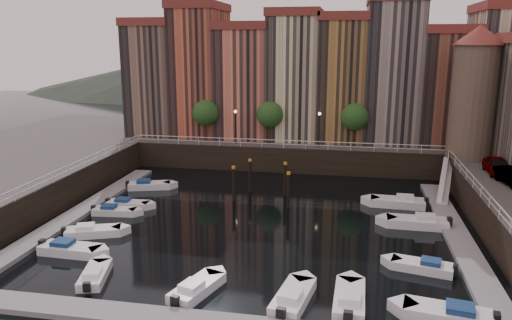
% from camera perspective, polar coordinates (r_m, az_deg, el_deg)
% --- Properties ---
extents(ground, '(200.00, 200.00, 0.00)m').
position_cam_1_polar(ground, '(43.91, 0.34, -6.81)').
color(ground, black).
rests_on(ground, ground).
extents(quay_far, '(80.00, 20.00, 3.00)m').
position_cam_1_polar(quay_far, '(68.32, 4.25, 1.85)').
color(quay_far, black).
rests_on(quay_far, ground).
extents(dock_left, '(2.00, 28.00, 0.35)m').
position_cam_1_polar(dock_left, '(48.41, -19.20, -5.41)').
color(dock_left, gray).
rests_on(dock_left, ground).
extents(dock_right, '(2.00, 28.00, 0.35)m').
position_cam_1_polar(dock_right, '(43.20, 21.95, -7.93)').
color(dock_right, gray).
rests_on(dock_right, ground).
extents(mountains, '(145.00, 100.00, 18.00)m').
position_cam_1_polar(mountains, '(150.81, 8.64, 10.54)').
color(mountains, '#2D382D').
rests_on(mountains, ground).
extents(far_terrace, '(48.70, 10.30, 17.50)m').
position_cam_1_polar(far_terrace, '(64.29, 7.12, 9.56)').
color(far_terrace, '#7C614F').
rests_on(far_terrace, quay_far).
extents(corner_tower, '(5.20, 5.20, 13.80)m').
position_cam_1_polar(corner_tower, '(56.68, 23.69, 7.26)').
color(corner_tower, '#6B5B4C').
rests_on(corner_tower, quay_right).
extents(promenade_trees, '(21.20, 3.20, 5.20)m').
position_cam_1_polar(promenade_trees, '(59.99, 2.22, 5.18)').
color(promenade_trees, black).
rests_on(promenade_trees, quay_far).
extents(street_lamps, '(10.36, 0.36, 4.18)m').
position_cam_1_polar(street_lamps, '(59.07, 2.39, 4.37)').
color(street_lamps, black).
rests_on(street_lamps, quay_far).
extents(railings, '(36.08, 34.04, 0.52)m').
position_cam_1_polar(railings, '(47.40, 1.40, -0.49)').
color(railings, white).
rests_on(railings, ground).
extents(gangway, '(2.78, 8.32, 3.73)m').
position_cam_1_polar(gangway, '(53.14, 20.86, -1.93)').
color(gangway, white).
rests_on(gangway, ground).
extents(mooring_pilings, '(5.84, 4.74, 3.78)m').
position_cam_1_polar(mooring_pilings, '(49.02, 0.92, -2.60)').
color(mooring_pilings, black).
rests_on(mooring_pilings, ground).
extents(boat_left_0, '(4.79, 1.89, 1.09)m').
position_cam_1_polar(boat_left_0, '(39.50, -20.55, -9.51)').
color(boat_left_0, white).
rests_on(boat_left_0, ground).
extents(boat_left_1, '(4.62, 3.08, 1.04)m').
position_cam_1_polar(boat_left_1, '(42.39, -18.25, -7.77)').
color(boat_left_1, white).
rests_on(boat_left_1, ground).
extents(boat_left_2, '(4.14, 1.82, 0.94)m').
position_cam_1_polar(boat_left_2, '(46.83, -15.95, -5.62)').
color(boat_left_2, white).
rests_on(boat_left_2, ground).
extents(boat_left_3, '(4.18, 1.65, 0.95)m').
position_cam_1_polar(boat_left_3, '(48.40, -14.50, -4.90)').
color(boat_left_3, white).
rests_on(boat_left_3, ground).
extents(boat_left_4, '(4.70, 2.87, 1.05)m').
position_cam_1_polar(boat_left_4, '(53.91, -12.21, -2.85)').
color(boat_left_4, white).
rests_on(boat_left_4, ground).
extents(boat_right_0, '(5.16, 2.62, 1.16)m').
position_cam_1_polar(boat_right_0, '(30.95, 21.26, -16.14)').
color(boat_right_0, white).
rests_on(boat_right_0, ground).
extents(boat_right_1, '(4.39, 2.43, 0.98)m').
position_cam_1_polar(boat_right_1, '(36.36, 18.60, -11.44)').
color(boat_right_1, white).
rests_on(boat_right_1, ground).
extents(boat_right_3, '(5.25, 1.99, 1.20)m').
position_cam_1_polar(boat_right_3, '(44.22, 18.08, -6.79)').
color(boat_right_3, white).
rests_on(boat_right_3, ground).
extents(boat_right_4, '(5.29, 2.17, 1.20)m').
position_cam_1_polar(boat_right_4, '(49.00, 16.02, -4.67)').
color(boat_right_4, white).
rests_on(boat_right_4, ground).
extents(boat_near_0, '(2.41, 4.20, 0.94)m').
position_cam_1_polar(boat_near_0, '(35.00, -17.96, -12.42)').
color(boat_near_0, white).
rests_on(boat_near_0, ground).
extents(boat_near_1, '(2.85, 4.58, 1.03)m').
position_cam_1_polar(boat_near_1, '(31.93, -6.86, -14.39)').
color(boat_near_1, white).
rests_on(boat_near_1, ground).
extents(boat_near_2, '(2.51, 4.94, 1.11)m').
position_cam_1_polar(boat_near_2, '(30.72, 4.20, -15.45)').
color(boat_near_2, white).
rests_on(boat_near_2, ground).
extents(boat_near_3, '(1.91, 4.92, 1.12)m').
position_cam_1_polar(boat_near_3, '(30.92, 10.62, -15.45)').
color(boat_near_3, white).
rests_on(boat_near_3, ground).
extents(car_a, '(1.92, 4.69, 1.59)m').
position_cam_1_polar(car_a, '(51.62, 25.83, -0.68)').
color(car_a, gray).
rests_on(car_a, quay_right).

